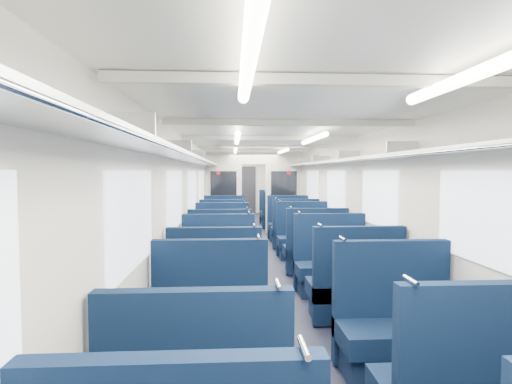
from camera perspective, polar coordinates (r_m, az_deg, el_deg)
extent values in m
cube|color=black|center=(8.51, 0.91, -9.22)|extent=(2.80, 18.00, 0.01)
cube|color=silver|center=(8.34, 0.93, 6.78)|extent=(2.80, 18.00, 0.01)
cube|color=beige|center=(8.35, -8.70, -1.33)|extent=(0.02, 18.00, 2.35)
cube|color=black|center=(8.45, -8.56, -6.91)|extent=(0.03, 17.90, 0.70)
cube|color=beige|center=(8.56, 10.31, -1.24)|extent=(0.02, 18.00, 2.35)
cube|color=black|center=(8.65, 10.16, -6.70)|extent=(0.03, 17.90, 0.70)
cube|color=beige|center=(17.32, -1.30, 0.89)|extent=(2.80, 0.02, 2.35)
cube|color=#B2B5BA|center=(8.32, -7.51, 4.14)|extent=(0.34, 17.40, 0.04)
cylinder|color=silver|center=(8.31, -6.26, 4.01)|extent=(0.02, 17.40, 0.02)
cube|color=#B2B5BA|center=(2.39, -18.10, 9.03)|extent=(0.34, 0.03, 0.14)
cube|color=#B2B5BA|center=(4.34, -11.34, 6.30)|extent=(0.34, 0.03, 0.14)
cube|color=#B2B5BA|center=(6.33, -8.82, 5.25)|extent=(0.34, 0.03, 0.14)
cube|color=#B2B5BA|center=(8.32, -7.51, 4.69)|extent=(0.34, 0.03, 0.14)
cube|color=#B2B5BA|center=(10.32, -6.71, 4.35)|extent=(0.34, 0.03, 0.14)
cube|color=#B2B5BA|center=(12.31, -6.16, 4.12)|extent=(0.34, 0.03, 0.14)
cube|color=#B2B5BA|center=(14.31, -5.77, 3.96)|extent=(0.34, 0.03, 0.14)
cube|color=#B2B5BA|center=(16.31, -5.48, 3.83)|extent=(0.34, 0.03, 0.14)
cube|color=#B2B5BA|center=(8.50, 9.18, 4.10)|extent=(0.34, 17.40, 0.04)
cylinder|color=silver|center=(8.46, 7.98, 3.98)|extent=(0.02, 17.40, 0.02)
cube|color=#B2B5BA|center=(4.68, 19.93, 5.93)|extent=(0.34, 0.03, 0.14)
cube|color=#B2B5BA|center=(6.56, 12.99, 5.12)|extent=(0.34, 0.03, 0.14)
cube|color=#B2B5BA|center=(8.50, 9.18, 4.64)|extent=(0.34, 0.03, 0.14)
cube|color=#B2B5BA|center=(10.46, 6.80, 4.33)|extent=(0.34, 0.03, 0.14)
cube|color=#B2B5BA|center=(12.43, 5.17, 4.11)|extent=(0.34, 0.03, 0.14)
cube|color=#B2B5BA|center=(14.42, 3.99, 3.96)|extent=(0.34, 0.03, 0.14)
cube|color=#B2B5BA|center=(16.40, 3.09, 3.83)|extent=(0.34, 0.03, 0.14)
cube|color=white|center=(3.21, -17.05, -3.83)|extent=(0.02, 1.30, 0.75)
cube|color=white|center=(5.46, -11.34, -1.02)|extent=(0.02, 1.30, 0.75)
cube|color=white|center=(7.74, -8.98, 0.15)|extent=(0.02, 1.30, 0.75)
cube|color=white|center=(10.03, -7.70, 0.79)|extent=(0.02, 1.30, 0.75)
cube|color=white|center=(12.82, -6.75, 1.25)|extent=(0.02, 1.30, 0.75)
cube|color=white|center=(15.12, -6.24, 1.51)|extent=(0.02, 1.30, 0.75)
cube|color=white|center=(3.70, 29.42, -3.19)|extent=(0.02, 1.30, 0.75)
cube|color=white|center=(5.77, 16.96, -0.88)|extent=(0.02, 1.30, 0.75)
cube|color=white|center=(7.96, 11.21, 0.21)|extent=(0.02, 1.30, 0.75)
cube|color=white|center=(10.20, 7.96, 0.82)|extent=(0.02, 1.30, 0.75)
cube|color=white|center=(12.96, 5.53, 1.28)|extent=(0.02, 1.30, 0.75)
cube|color=white|center=(15.23, 4.19, 1.53)|extent=(0.02, 1.30, 0.75)
cube|color=beige|center=(2.43, 11.94, 15.19)|extent=(2.70, 0.06, 0.06)
cube|color=beige|center=(4.37, 4.91, 9.75)|extent=(2.70, 0.06, 0.06)
cube|color=beige|center=(6.35, 2.29, 7.62)|extent=(2.70, 0.06, 0.06)
cube|color=beige|center=(8.33, 0.93, 6.50)|extent=(2.70, 0.06, 0.06)
cube|color=beige|center=(10.33, 0.09, 5.81)|extent=(2.70, 0.06, 0.06)
cube|color=beige|center=(12.32, -0.47, 5.35)|extent=(2.70, 0.06, 0.06)
cube|color=beige|center=(14.32, -0.88, 5.01)|extent=(2.70, 0.06, 0.06)
cube|color=beige|center=(16.31, -1.18, 4.76)|extent=(2.70, 0.06, 0.06)
cylinder|color=white|center=(1.86, -1.09, 17.58)|extent=(0.07, 1.60, 0.07)
cylinder|color=white|center=(5.81, -2.67, 7.56)|extent=(0.07, 1.60, 0.07)
cylinder|color=white|center=(9.31, -2.93, 5.82)|extent=(0.07, 1.60, 0.07)
cylinder|color=white|center=(13.80, -3.07, 4.88)|extent=(0.07, 1.60, 0.07)
cylinder|color=white|center=(2.19, 30.13, 14.90)|extent=(0.07, 1.60, 0.07)
cylinder|color=white|center=(5.93, 8.11, 7.44)|extent=(0.07, 1.60, 0.07)
cylinder|color=white|center=(9.38, 3.84, 5.79)|extent=(0.07, 1.60, 0.07)
cylinder|color=white|center=(13.85, 1.50, 4.87)|extent=(0.07, 1.60, 0.07)
cube|color=black|center=(17.26, -1.30, 0.31)|extent=(0.75, 0.06, 2.00)
cube|color=beige|center=(11.71, -4.60, -0.09)|extent=(1.05, 0.08, 2.35)
cube|color=black|center=(11.65, -4.61, 1.00)|extent=(0.76, 0.02, 0.80)
cylinder|color=red|center=(11.64, -5.35, 2.72)|extent=(0.12, 0.01, 0.12)
cube|color=beige|center=(11.80, 3.93, -0.07)|extent=(1.05, 0.08, 2.35)
cube|color=black|center=(11.74, 3.96, 1.02)|extent=(0.76, 0.02, 0.80)
cylinder|color=red|center=(11.75, 4.70, 2.72)|extent=(0.12, 0.01, 0.12)
cube|color=beige|center=(11.71, -0.32, 4.81)|extent=(0.70, 0.08, 0.35)
cylinder|color=silver|center=(1.50, 6.80, -21.03)|extent=(0.02, 0.16, 0.02)
cylinder|color=silver|center=(2.23, 3.17, -12.93)|extent=(0.02, 0.16, 0.02)
cube|color=#0B1C36|center=(2.87, 29.77, -22.14)|extent=(1.07, 0.10, 1.14)
cylinder|color=silver|center=(2.47, 21.08, -11.56)|extent=(0.02, 0.16, 0.02)
cube|color=#0B1C36|center=(3.77, -6.65, -19.25)|extent=(1.07, 0.56, 0.18)
cube|color=black|center=(3.87, -6.63, -22.40)|extent=(0.98, 0.45, 0.28)
cube|color=#0B1C36|center=(3.91, -6.47, -14.94)|extent=(1.07, 0.10, 1.14)
cylinder|color=silver|center=(3.78, 0.41, -6.34)|extent=(0.02, 0.16, 0.02)
cube|color=#0B1C36|center=(3.91, 19.74, -18.58)|extent=(1.07, 0.56, 0.18)
cube|color=black|center=(4.00, 19.68, -21.64)|extent=(0.98, 0.45, 0.28)
cube|color=#0B1C36|center=(4.04, 18.48, -14.50)|extent=(1.07, 0.10, 1.14)
cylinder|color=silver|center=(3.76, 12.15, -6.45)|extent=(0.02, 0.16, 0.02)
cube|color=#0B1C36|center=(4.97, -5.79, -13.73)|extent=(1.07, 0.56, 0.18)
cube|color=black|center=(5.04, -5.78, -16.23)|extent=(0.98, 0.45, 0.28)
cube|color=#0B1C36|center=(4.69, -5.93, -11.91)|extent=(1.07, 0.10, 1.14)
cylinder|color=silver|center=(4.57, -0.26, -4.72)|extent=(0.02, 0.16, 0.02)
cube|color=#0B1C36|center=(5.15, 13.50, -13.18)|extent=(1.07, 0.56, 0.18)
cube|color=black|center=(5.22, 13.47, -15.60)|extent=(0.98, 0.45, 0.28)
cube|color=#0B1C36|center=(4.88, 14.33, -11.38)|extent=(1.07, 0.10, 1.14)
cylinder|color=silver|center=(4.66, 9.07, -4.62)|extent=(0.02, 0.16, 0.02)
cube|color=#0B1C36|center=(5.89, -5.39, -11.06)|extent=(1.07, 0.56, 0.18)
cube|color=black|center=(5.95, -5.38, -13.20)|extent=(0.98, 0.45, 0.28)
cube|color=#0B1C36|center=(6.07, -5.32, -8.48)|extent=(1.07, 0.10, 1.14)
cylinder|color=silver|center=(5.98, -1.00, -2.91)|extent=(0.02, 0.16, 0.02)
cube|color=#0B1C36|center=(6.05, 10.81, -10.73)|extent=(1.07, 0.56, 0.18)
cube|color=black|center=(6.11, 10.79, -12.82)|extent=(0.98, 0.45, 0.28)
cube|color=#0B1C36|center=(6.22, 10.31, -8.24)|extent=(1.07, 0.10, 1.14)
cylinder|color=silver|center=(6.04, 6.17, -2.87)|extent=(0.02, 0.16, 0.02)
cube|color=#0B1C36|center=(7.08, -5.04, -8.69)|extent=(1.07, 0.56, 0.18)
cube|color=black|center=(7.13, -5.03, -10.49)|extent=(0.98, 0.45, 0.28)
cube|color=#0B1C36|center=(6.81, -5.10, -7.23)|extent=(1.07, 0.10, 1.14)
cylinder|color=silver|center=(6.73, -1.26, -2.26)|extent=(0.02, 0.16, 0.02)
cube|color=#0B1C36|center=(7.30, 8.26, -8.35)|extent=(1.07, 0.56, 0.18)
cube|color=black|center=(7.35, 8.25, -10.10)|extent=(0.98, 0.45, 0.28)
cube|color=#0B1C36|center=(7.04, 8.65, -6.92)|extent=(1.07, 0.10, 1.14)
cylinder|color=silver|center=(6.88, 4.99, -2.15)|extent=(0.02, 0.16, 0.02)
cube|color=#0B1C36|center=(8.02, -4.84, -7.30)|extent=(1.07, 0.56, 0.18)
cube|color=black|center=(8.06, -4.83, -8.91)|extent=(0.98, 0.45, 0.28)
cube|color=#0B1C36|center=(8.21, -4.80, -5.48)|extent=(1.07, 0.10, 1.14)
cylinder|color=silver|center=(8.15, -1.63, -1.35)|extent=(0.02, 0.16, 0.02)
cube|color=#0B1C36|center=(8.36, 6.73, -6.89)|extent=(1.07, 0.56, 0.18)
cube|color=black|center=(8.40, 6.72, -8.43)|extent=(0.98, 0.45, 0.28)
cube|color=#0B1C36|center=(8.55, 6.47, -5.15)|extent=(1.07, 0.10, 1.14)
cylinder|color=silver|center=(8.42, 3.45, -1.22)|extent=(0.02, 0.16, 0.02)
cube|color=#0B1C36|center=(9.40, -4.62, -5.79)|extent=(1.07, 0.56, 0.18)
cube|color=black|center=(9.44, -4.61, -7.17)|extent=(0.98, 0.45, 0.28)
cube|color=#0B1C36|center=(9.14, -4.66, -4.62)|extent=(1.07, 0.10, 1.14)
cylinder|color=silver|center=(9.08, -1.81, -0.91)|extent=(0.02, 0.16, 0.02)
cube|color=#0B1C36|center=(9.57, 5.42, -5.63)|extent=(1.07, 0.56, 0.18)
cube|color=black|center=(9.61, 5.42, -6.99)|extent=(0.98, 0.45, 0.28)
cube|color=#0B1C36|center=(9.32, 5.65, -4.48)|extent=(1.07, 0.10, 1.14)
cylinder|color=silver|center=(9.20, 2.87, -0.87)|extent=(0.02, 0.16, 0.02)
cube|color=#0B1C36|center=(10.41, -4.50, -4.94)|extent=(1.07, 0.56, 0.18)
cube|color=black|center=(10.44, -4.49, -6.19)|extent=(0.98, 0.45, 0.28)
cube|color=#0B1C36|center=(10.61, -4.48, -3.57)|extent=(1.07, 0.10, 1.14)
cylinder|color=silver|center=(10.56, -2.03, -0.37)|extent=(0.02, 0.16, 0.02)
cube|color=#0B1C36|center=(10.45, 4.67, -4.91)|extent=(1.07, 0.56, 0.18)
cube|color=black|center=(10.48, 4.67, -6.15)|extent=(0.98, 0.45, 0.28)
cube|color=#0B1C36|center=(10.64, 4.51, -3.55)|extent=(1.07, 0.10, 1.14)
cylinder|color=silver|center=(10.54, 2.07, -0.38)|extent=(0.02, 0.16, 0.02)
cube|color=#0B1C36|center=(12.58, -4.30, -3.57)|extent=(1.07, 0.56, 0.18)
cube|color=black|center=(12.61, -4.29, -4.61)|extent=(0.98, 0.45, 0.28)
cube|color=#0B1C36|center=(12.33, -4.32, -2.66)|extent=(1.07, 0.10, 1.14)
cylinder|color=silver|center=(12.29, -2.21, 0.09)|extent=(0.02, 0.16, 0.02)
cube|color=#0B1C36|center=(12.74, 3.21, -3.49)|extent=(1.07, 0.56, 0.18)
cube|color=black|center=(12.77, 3.20, -4.51)|extent=(0.98, 0.45, 0.28)
cube|color=#0B1C36|center=(12.49, 3.33, -2.58)|extent=(1.07, 0.10, 1.14)
cylinder|color=silver|center=(12.40, 1.26, 0.12)|extent=(0.02, 0.16, 0.02)
cube|color=#0B1C36|center=(13.45, -4.24, -3.15)|extent=(1.07, 0.56, 0.18)
cube|color=black|center=(13.48, -4.23, -4.12)|extent=(0.98, 0.45, 0.28)
cube|color=#0B1C36|center=(13.66, -4.23, -2.11)|extent=(1.07, 0.10, 1.14)
cylinder|color=silver|center=(13.62, -2.33, 0.37)|extent=(0.02, 0.16, 0.02)
cube|color=#0B1C36|center=(13.57, 2.80, -3.09)|extent=(1.07, 0.56, 0.18)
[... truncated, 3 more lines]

